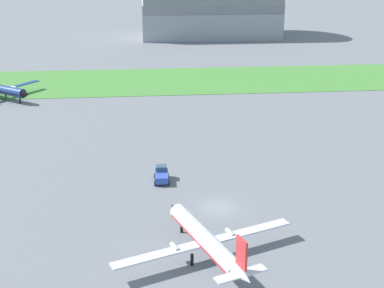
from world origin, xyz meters
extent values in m
plane|color=slate|center=(0.00, 0.00, 0.00)|extent=(600.00, 600.00, 0.00)
cube|color=#478438|center=(0.00, 67.63, 0.04)|extent=(360.00, 28.00, 0.08)
cylinder|color=navy|center=(-39.17, 53.67, 2.32)|extent=(12.29, 9.91, 1.93)
cone|color=black|center=(-32.99, 49.03, 2.32)|extent=(2.68, 2.68, 1.89)
cube|color=black|center=(-39.17, 53.67, 2.17)|extent=(11.69, 9.47, 0.27)
cube|color=navy|center=(-36.29, 58.15, 1.98)|extent=(7.47, 9.31, 0.19)
cylinder|color=#B7BABF|center=(-37.01, 56.30, 1.98)|extent=(1.61, 1.42, 0.62)
cylinder|color=black|center=(-34.54, 50.19, 0.68)|extent=(0.35, 0.35, 1.35)
cylinder|color=black|center=(-38.80, 55.78, 0.68)|extent=(0.35, 0.35, 1.35)
cylinder|color=silver|center=(-2.99, -10.83, 2.20)|extent=(6.37, 13.02, 1.84)
cone|color=black|center=(-5.57, -3.95, 2.20)|extent=(2.33, 2.35, 1.80)
cone|color=silver|center=(-0.27, -18.05, 2.43)|extent=(2.45, 2.99, 1.65)
cube|color=red|center=(-2.99, -10.83, 2.07)|extent=(6.14, 12.35, 0.26)
cube|color=silver|center=(-7.58, -12.95, 1.88)|extent=(9.90, 4.75, 0.18)
cube|color=silver|center=(1.87, -9.40, 1.88)|extent=(9.90, 4.75, 0.18)
cylinder|color=#B7BABF|center=(-6.06, -11.83, 1.88)|extent=(1.07, 1.58, 0.59)
cylinder|color=#B7BABF|center=(-0.01, -9.55, 1.88)|extent=(1.07, 1.58, 0.59)
cube|color=red|center=(-0.40, -17.70, 4.59)|extent=(0.79, 1.62, 2.94)
cube|color=silver|center=(-1.61, -18.16, 2.39)|extent=(2.79, 1.94, 0.15)
cube|color=silver|center=(0.80, -17.25, 2.39)|extent=(2.79, 1.94, 0.15)
cylinder|color=black|center=(-4.92, -5.67, 0.64)|extent=(0.33, 0.33, 1.29)
cylinder|color=black|center=(-4.36, -12.33, 0.64)|extent=(0.33, 0.33, 1.29)
cylinder|color=black|center=(-0.96, -11.05, 0.64)|extent=(0.33, 0.33, 1.29)
cube|color=#334FB2|center=(-6.64, 8.41, 0.80)|extent=(1.88, 3.64, 0.90)
cube|color=#334C60|center=(-6.62, 9.42, 1.60)|extent=(1.54, 1.33, 0.70)
cylinder|color=black|center=(-7.52, 9.69, 0.35)|extent=(0.27, 0.71, 0.70)
cylinder|color=black|center=(-5.72, 9.65, 0.35)|extent=(0.27, 0.71, 0.70)
cylinder|color=black|center=(-7.57, 7.17, 0.35)|extent=(0.27, 0.71, 0.70)
cylinder|color=black|center=(-5.77, 7.13, 0.35)|extent=(0.27, 0.71, 0.70)
cube|color=#9399A3|center=(16.29, 138.11, 6.25)|extent=(49.71, 27.11, 12.49)
camera|label=1|loc=(-8.60, -57.23, 30.03)|focal=48.54mm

